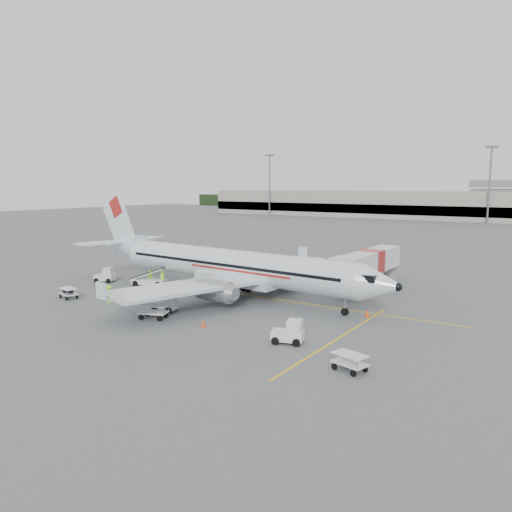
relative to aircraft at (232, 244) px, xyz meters
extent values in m
plane|color=#56595B|center=(1.09, 0.81, -5.28)|extent=(360.00, 360.00, 0.00)
cube|color=yellow|center=(1.09, 0.81, -5.27)|extent=(44.00, 0.20, 0.01)
cube|color=yellow|center=(15.09, -7.19, -5.27)|extent=(0.20, 20.00, 0.01)
cone|color=#FC4611|center=(14.65, -0.50, -4.92)|extent=(0.44, 0.44, 0.71)
cone|color=#FC4611|center=(3.47, 18.28, -4.96)|extent=(0.39, 0.39, 0.63)
cone|color=#FC4611|center=(4.86, -10.56, -4.96)|extent=(0.39, 0.39, 0.64)
imported|color=#A3FF22|center=(-9.04, -0.69, -4.37)|extent=(0.73, 0.54, 1.81)
imported|color=#A3FF22|center=(-10.99, -0.69, -4.48)|extent=(0.95, 0.98, 1.59)
imported|color=#A3FF22|center=(-7.95, -9.09, -4.43)|extent=(0.68, 1.13, 1.70)
imported|color=#A3FF22|center=(-4.26, -3.86, -4.45)|extent=(1.04, 0.80, 1.65)
camera|label=1|loc=(29.44, -40.44, 5.92)|focal=35.00mm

